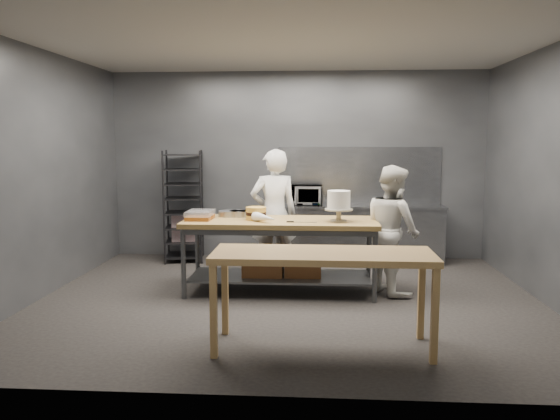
% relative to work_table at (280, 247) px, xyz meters
% --- Properties ---
extents(ground, '(6.00, 6.00, 0.00)m').
position_rel_work_table_xyz_m(ground, '(0.13, -0.36, -0.57)').
color(ground, black).
rests_on(ground, ground).
extents(back_wall, '(6.00, 0.04, 3.00)m').
position_rel_work_table_xyz_m(back_wall, '(0.13, 2.14, 0.93)').
color(back_wall, '#4C4F54').
rests_on(back_wall, ground).
extents(work_table, '(2.40, 0.90, 0.92)m').
position_rel_work_table_xyz_m(work_table, '(0.00, 0.00, 0.00)').
color(work_table, olive).
rests_on(work_table, ground).
extents(near_counter, '(2.00, 0.70, 0.90)m').
position_rel_work_table_xyz_m(near_counter, '(0.51, -1.85, 0.24)').
color(near_counter, '#A17A42').
rests_on(near_counter, ground).
extents(back_counter, '(2.60, 0.60, 0.90)m').
position_rel_work_table_xyz_m(back_counter, '(1.13, 1.82, -0.12)').
color(back_counter, slate).
rests_on(back_counter, ground).
extents(splashback_panel, '(2.60, 0.02, 0.90)m').
position_rel_work_table_xyz_m(splashback_panel, '(1.13, 2.12, 0.78)').
color(splashback_panel, slate).
rests_on(splashback_panel, back_counter).
extents(speed_rack, '(0.70, 0.74, 1.75)m').
position_rel_work_table_xyz_m(speed_rack, '(-1.65, 1.74, 0.28)').
color(speed_rack, black).
rests_on(speed_rack, ground).
extents(chef_behind, '(0.74, 0.58, 1.79)m').
position_rel_work_table_xyz_m(chef_behind, '(-0.13, 0.71, 0.32)').
color(chef_behind, white).
rests_on(chef_behind, ground).
extents(chef_right, '(0.87, 0.96, 1.60)m').
position_rel_work_table_xyz_m(chef_right, '(1.40, 0.09, 0.23)').
color(chef_right, silver).
rests_on(chef_right, ground).
extents(microwave, '(0.54, 0.37, 0.30)m').
position_rel_work_table_xyz_m(microwave, '(0.27, 1.82, 0.48)').
color(microwave, black).
rests_on(microwave, back_counter).
extents(frosted_cake_stand, '(0.34, 0.34, 0.38)m').
position_rel_work_table_xyz_m(frosted_cake_stand, '(0.72, -0.10, 0.59)').
color(frosted_cake_stand, '#A59D84').
rests_on(frosted_cake_stand, work_table).
extents(layer_cake, '(0.25, 0.25, 0.16)m').
position_rel_work_table_xyz_m(layer_cake, '(-0.30, -0.02, 0.43)').
color(layer_cake, gold).
rests_on(layer_cake, work_table).
extents(cake_pans, '(0.87, 0.39, 0.07)m').
position_rel_work_table_xyz_m(cake_pans, '(-0.67, 0.24, 0.39)').
color(cake_pans, gray).
rests_on(cake_pans, work_table).
extents(piping_bag, '(0.35, 0.35, 0.12)m').
position_rel_work_table_xyz_m(piping_bag, '(-0.17, -0.26, 0.41)').
color(piping_bag, white).
rests_on(piping_bag, work_table).
extents(offset_spatula, '(0.36, 0.02, 0.02)m').
position_rel_work_table_xyz_m(offset_spatula, '(0.22, -0.20, 0.35)').
color(offset_spatula, slate).
rests_on(offset_spatula, work_table).
extents(pastry_clamshells, '(0.32, 0.42, 0.11)m').
position_rel_work_table_xyz_m(pastry_clamshells, '(-1.01, -0.03, 0.40)').
color(pastry_clamshells, '#9F621F').
rests_on(pastry_clamshells, work_table).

